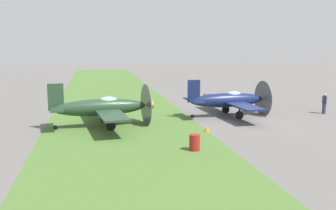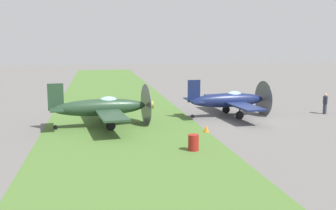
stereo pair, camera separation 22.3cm
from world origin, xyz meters
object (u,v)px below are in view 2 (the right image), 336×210
Objects in this scene: airplane_wingman at (102,107)px; ground_crew_chief at (325,103)px; airplane_lead at (229,100)px; runway_marker_cone at (206,129)px; fuel_drum at (193,143)px.

airplane_wingman is 5.45× the size of ground_crew_chief.
ground_crew_chief is at bearing 83.18° from airplane_lead.
ground_crew_chief is 12.62m from runway_marker_cone.
airplane_wingman is 8.80m from fuel_drum.
fuel_drum is (7.28, 4.85, -0.95)m from airplane_wingman.
airplane_lead is at bearing 150.45° from fuel_drum.
fuel_drum reaches higher than runway_marker_cone.
airplane_wingman is 21.43× the size of runway_marker_cone.
airplane_wingman reaches higher than fuel_drum.
airplane_wingman reaches higher than airplane_lead.
runway_marker_cone is at bearing -37.66° from airplane_lead.
airplane_lead is 0.95× the size of airplane_wingman.
airplane_lead is 6.22m from runway_marker_cone.
ground_crew_chief reaches higher than runway_marker_cone.
airplane_lead reaches higher than runway_marker_cone.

